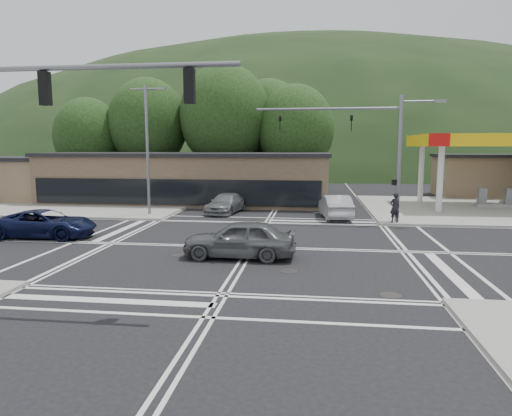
# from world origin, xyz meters

# --- Properties ---
(ground) EXTENTS (120.00, 120.00, 0.00)m
(ground) POSITION_xyz_m (0.00, 0.00, 0.00)
(ground) COLOR black
(ground) RESTS_ON ground
(sidewalk_ne) EXTENTS (16.00, 16.00, 0.15)m
(sidewalk_ne) POSITION_xyz_m (15.00, 15.00, 0.07)
(sidewalk_ne) COLOR gray
(sidewalk_ne) RESTS_ON ground
(sidewalk_nw) EXTENTS (16.00, 16.00, 0.15)m
(sidewalk_nw) POSITION_xyz_m (-15.00, 15.00, 0.07)
(sidewalk_nw) COLOR gray
(sidewalk_nw) RESTS_ON ground
(gas_station_canopy) EXTENTS (12.32, 8.34, 5.75)m
(gas_station_canopy) POSITION_xyz_m (16.99, 15.99, 5.04)
(gas_station_canopy) COLOR silver
(gas_station_canopy) RESTS_ON ground
(convenience_store) EXTENTS (10.00, 6.00, 3.80)m
(convenience_store) POSITION_xyz_m (20.00, 25.00, 1.90)
(convenience_store) COLOR #846B4F
(convenience_store) RESTS_ON ground
(commercial_row) EXTENTS (24.00, 8.00, 4.00)m
(commercial_row) POSITION_xyz_m (-8.00, 17.00, 2.00)
(commercial_row) COLOR brown
(commercial_row) RESTS_ON ground
(commercial_nw) EXTENTS (8.00, 7.00, 3.60)m
(commercial_nw) POSITION_xyz_m (-24.00, 17.00, 1.80)
(commercial_nw) COLOR #846B4F
(commercial_nw) RESTS_ON ground
(hill_north) EXTENTS (252.00, 126.00, 140.00)m
(hill_north) POSITION_xyz_m (0.00, 90.00, 0.00)
(hill_north) COLOR black
(hill_north) RESTS_ON ground
(tree_n_a) EXTENTS (8.00, 8.00, 11.75)m
(tree_n_a) POSITION_xyz_m (-14.00, 24.00, 7.14)
(tree_n_a) COLOR #382619
(tree_n_a) RESTS_ON ground
(tree_n_b) EXTENTS (9.00, 9.00, 12.98)m
(tree_n_b) POSITION_xyz_m (-6.00, 24.00, 7.79)
(tree_n_b) COLOR #382619
(tree_n_b) RESTS_ON ground
(tree_n_c) EXTENTS (7.60, 7.60, 10.87)m
(tree_n_c) POSITION_xyz_m (1.00, 24.00, 6.49)
(tree_n_c) COLOR #382619
(tree_n_c) RESTS_ON ground
(tree_n_d) EXTENTS (6.80, 6.80, 9.76)m
(tree_n_d) POSITION_xyz_m (-20.00, 23.00, 5.84)
(tree_n_d) COLOR #382619
(tree_n_d) RESTS_ON ground
(tree_n_e) EXTENTS (8.40, 8.40, 11.98)m
(tree_n_e) POSITION_xyz_m (-2.00, 28.00, 7.14)
(tree_n_e) COLOR #382619
(tree_n_e) RESTS_ON ground
(streetlight_nw) EXTENTS (2.50, 0.25, 9.00)m
(streetlight_nw) POSITION_xyz_m (-8.44, 9.00, 5.05)
(streetlight_nw) COLOR slate
(streetlight_nw) RESTS_ON ground
(signal_mast_ne) EXTENTS (11.65, 0.30, 8.00)m
(signal_mast_ne) POSITION_xyz_m (6.95, 8.20, 5.07)
(signal_mast_ne) COLOR slate
(signal_mast_ne) RESTS_ON ground
(signal_mast_sw) EXTENTS (9.14, 0.28, 8.00)m
(signal_mast_sw) POSITION_xyz_m (-6.39, -8.20, 5.12)
(signal_mast_sw) COLOR slate
(signal_mast_sw) RESTS_ON ground
(car_blue_west) EXTENTS (5.42, 2.65, 1.48)m
(car_blue_west) POSITION_xyz_m (-11.36, 1.04, 0.74)
(car_blue_west) COLOR #0B1133
(car_blue_west) RESTS_ON ground
(car_grey_center) EXTENTS (4.94, 2.03, 1.68)m
(car_grey_center) POSITION_xyz_m (-0.27, -2.07, 0.84)
(car_grey_center) COLOR #56585B
(car_grey_center) RESTS_ON ground
(car_queue_a) EXTENTS (2.29, 5.03, 1.60)m
(car_queue_a) POSITION_xyz_m (4.39, 9.69, 0.80)
(car_queue_a) COLOR #ADAFB5
(car_queue_a) RESTS_ON ground
(car_queue_b) EXTENTS (2.34, 4.92, 1.63)m
(car_queue_b) POSITION_xyz_m (2.05, 18.84, 0.81)
(car_queue_b) COLOR silver
(car_queue_b) RESTS_ON ground
(car_northbound) EXTENTS (2.73, 5.10, 1.41)m
(car_northbound) POSITION_xyz_m (-3.45, 11.17, 0.70)
(car_northbound) COLOR slate
(car_northbound) RESTS_ON ground
(pedestrian) EXTENTS (0.80, 0.67, 1.86)m
(pedestrian) POSITION_xyz_m (7.94, 7.50, 1.08)
(pedestrian) COLOR black
(pedestrian) RESTS_ON sidewalk_ne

